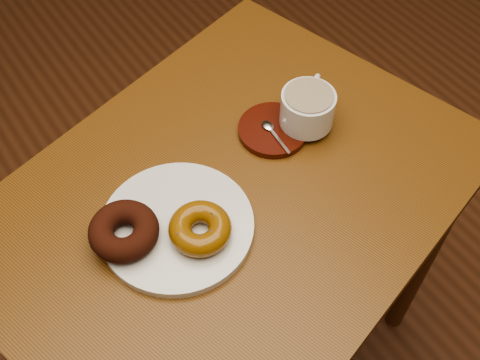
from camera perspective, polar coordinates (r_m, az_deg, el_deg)
cafe_table at (r=1.16m, az=-0.81°, el=-4.87°), size 1.02×0.86×0.82m
donut_plate at (r=1.01m, az=-5.98°, el=-4.36°), size 0.35×0.35×0.02m
donut_cinnamon at (r=0.99m, az=-10.96°, el=-4.76°), size 0.15×0.15×0.04m
donut_caramel at (r=0.97m, az=-3.81°, el=-4.60°), size 0.13×0.13×0.04m
saucer at (r=1.14m, az=3.14°, el=4.76°), size 0.13×0.13×0.01m
coffee_cup at (r=1.12m, az=6.44°, el=6.86°), size 0.12×0.10×0.07m
teaspoon at (r=1.13m, az=2.86°, el=4.91°), size 0.02×0.09×0.01m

